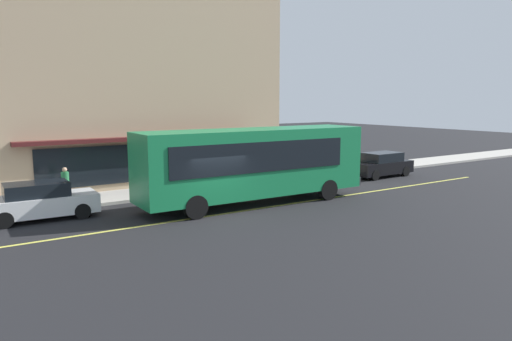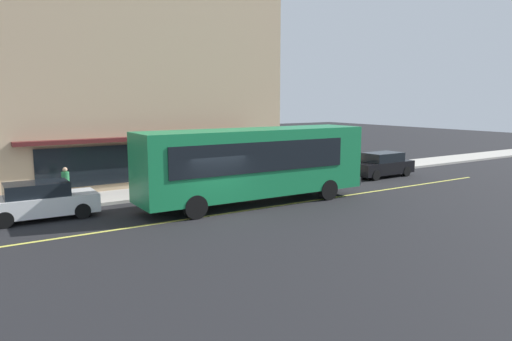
{
  "view_description": "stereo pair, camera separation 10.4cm",
  "coord_description": "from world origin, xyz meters",
  "px_view_note": "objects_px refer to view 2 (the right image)",
  "views": [
    {
      "loc": [
        -9.42,
        -17.36,
        4.85
      ],
      "look_at": [
        2.53,
        0.77,
        1.6
      ],
      "focal_mm": 33.53,
      "sensor_mm": 36.0,
      "label": 1
    },
    {
      "loc": [
        -9.33,
        -17.42,
        4.85
      ],
      "look_at": [
        2.53,
        0.77,
        1.6
      ],
      "focal_mm": 33.53,
      "sensor_mm": 36.0,
      "label": 2
    }
  ],
  "objects_px": {
    "car_white": "(40,201)",
    "pedestrian_by_curb": "(66,181)",
    "bus": "(255,162)",
    "car_black": "(382,165)"
  },
  "relations": [
    {
      "from": "car_white",
      "to": "pedestrian_by_curb",
      "type": "bearing_deg",
      "value": 57.4
    },
    {
      "from": "car_white",
      "to": "pedestrian_by_curb",
      "type": "relative_size",
      "value": 2.72
    },
    {
      "from": "bus",
      "to": "car_white",
      "type": "bearing_deg",
      "value": 164.89
    },
    {
      "from": "bus",
      "to": "car_white",
      "type": "xyz_separation_m",
      "value": [
        -8.86,
        2.39,
        -1.24
      ]
    },
    {
      "from": "car_white",
      "to": "car_black",
      "type": "relative_size",
      "value": 1.0
    },
    {
      "from": "car_white",
      "to": "car_black",
      "type": "distance_m",
      "value": 19.89
    },
    {
      "from": "car_white",
      "to": "car_black",
      "type": "xyz_separation_m",
      "value": [
        19.89,
        -0.09,
        0.0
      ]
    },
    {
      "from": "bus",
      "to": "car_black",
      "type": "xyz_separation_m",
      "value": [
        11.02,
        2.3,
        -1.24
      ]
    },
    {
      "from": "car_black",
      "to": "pedestrian_by_curb",
      "type": "distance_m",
      "value": 18.58
    },
    {
      "from": "bus",
      "to": "pedestrian_by_curb",
      "type": "distance_m",
      "value": 8.8
    }
  ]
}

